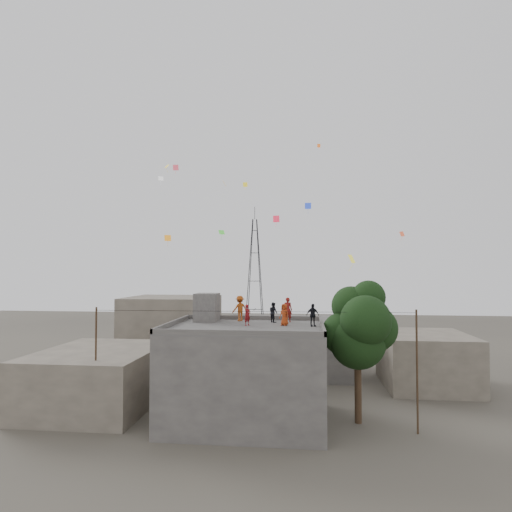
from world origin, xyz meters
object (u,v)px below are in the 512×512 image
(tree, at_px, (360,327))
(transmission_tower, at_px, (255,275))
(person_dark_adult, at_px, (313,315))
(stair_head_box, at_px, (207,307))
(person_red_adult, at_px, (288,310))

(tree, relative_size, transmission_tower, 0.45)
(person_dark_adult, bearing_deg, stair_head_box, 145.26)
(person_red_adult, xyz_separation_m, person_dark_adult, (1.71, -2.08, -0.14))
(stair_head_box, distance_m, person_dark_adult, 7.80)
(stair_head_box, height_order, tree, tree)
(tree, distance_m, transmission_tower, 41.12)
(tree, relative_size, person_red_adult, 5.21)
(person_red_adult, height_order, person_dark_adult, person_red_adult)
(stair_head_box, relative_size, person_red_adult, 1.14)
(transmission_tower, height_order, person_dark_adult, transmission_tower)
(transmission_tower, relative_size, person_red_adult, 11.44)
(stair_head_box, bearing_deg, transmission_tower, 91.23)
(stair_head_box, relative_size, person_dark_adult, 1.35)
(tree, height_order, person_dark_adult, tree)
(stair_head_box, bearing_deg, person_dark_adult, -15.14)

